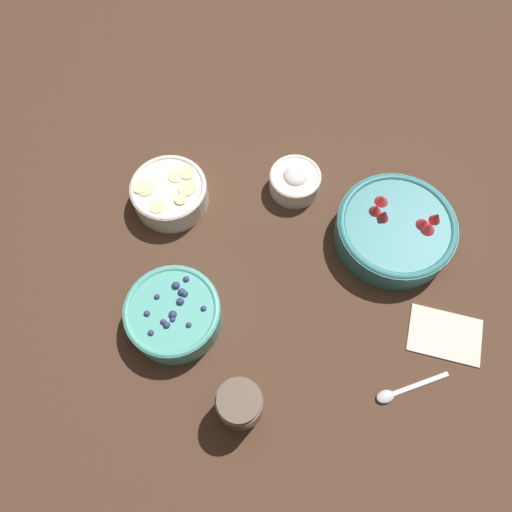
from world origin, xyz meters
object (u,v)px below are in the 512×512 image
object	(u,v)px
bowl_strawberries	(395,229)
bowl_cream	(295,180)
bowl_blueberries	(173,314)
jar_chocolate	(240,405)
bowl_bananas	(170,192)

from	to	relation	value
bowl_strawberries	bowl_cream	distance (m)	0.22
bowl_blueberries	jar_chocolate	size ratio (longest dim) A/B	1.81
bowl_strawberries	bowl_cream	xyz separation A→B (m)	(-0.16, 0.15, -0.01)
bowl_bananas	jar_chocolate	distance (m)	0.44
bowl_bananas	bowl_cream	world-z (taller)	bowl_bananas
bowl_strawberries	bowl_blueberries	xyz separation A→B (m)	(-0.44, -0.08, -0.00)
jar_chocolate	bowl_blueberries	bearing A→B (deg)	115.79
bowl_strawberries	bowl_blueberries	bearing A→B (deg)	-169.24
bowl_strawberries	jar_chocolate	bearing A→B (deg)	-143.43
bowl_blueberries	bowl_strawberries	bearing A→B (deg)	10.76
bowl_strawberries	bowl_bananas	xyz separation A→B (m)	(-0.41, 0.17, -0.00)
bowl_blueberries	bowl_cream	distance (m)	0.36
bowl_strawberries	jar_chocolate	xyz separation A→B (m)	(-0.35, -0.26, 0.01)
bowl_bananas	bowl_blueberries	bearing A→B (deg)	-95.79
bowl_strawberries	bowl_bananas	world-z (taller)	bowl_strawberries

